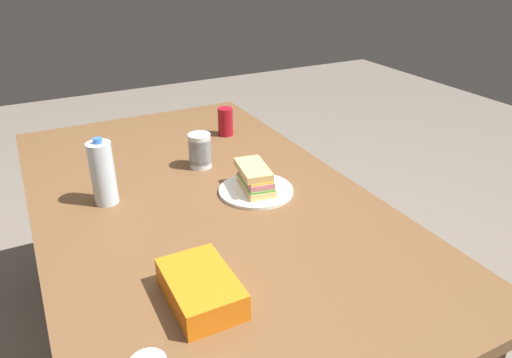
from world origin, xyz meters
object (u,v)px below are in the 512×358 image
at_px(paper_plate, 256,190).
at_px(water_bottle_tall, 103,173).
at_px(dining_table, 202,216).
at_px(plastic_cup_stack, 200,151).
at_px(chip_bag, 201,288).
at_px(sandwich, 255,178).
at_px(soda_can_red, 225,122).

relative_size(paper_plate, water_bottle_tall, 1.13).
bearing_deg(dining_table, plastic_cup_stack, -21.40).
bearing_deg(plastic_cup_stack, chip_bag, 158.71).
height_order(paper_plate, plastic_cup_stack, plastic_cup_stack).
bearing_deg(water_bottle_tall, dining_table, -110.23).
xyz_separation_m(dining_table, paper_plate, (-0.06, -0.18, 0.08)).
relative_size(sandwich, chip_bag, 0.85).
bearing_deg(chip_bag, paper_plate, -40.82).
distance_m(paper_plate, sandwich, 0.05).
relative_size(paper_plate, sandwich, 1.30).
bearing_deg(chip_bag, plastic_cup_stack, -21.20).
height_order(chip_bag, water_bottle_tall, water_bottle_tall).
bearing_deg(paper_plate, sandwich, 16.76).
relative_size(paper_plate, chip_bag, 1.10).
xyz_separation_m(paper_plate, plastic_cup_stack, (0.28, 0.09, 0.06)).
xyz_separation_m(dining_table, plastic_cup_stack, (0.22, -0.09, 0.14)).
bearing_deg(sandwich, paper_plate, -163.24).
height_order(paper_plate, soda_can_red, soda_can_red).
relative_size(dining_table, paper_plate, 7.12).
relative_size(dining_table, water_bottle_tall, 8.01).
distance_m(sandwich, water_bottle_tall, 0.49).
xyz_separation_m(soda_can_red, plastic_cup_stack, (-0.26, 0.22, 0.00)).
bearing_deg(paper_plate, soda_can_red, -13.30).
height_order(paper_plate, chip_bag, chip_bag).
xyz_separation_m(sandwich, chip_bag, (-0.43, 0.36, -0.02)).
distance_m(paper_plate, soda_can_red, 0.55).
height_order(dining_table, paper_plate, paper_plate).
xyz_separation_m(dining_table, sandwich, (-0.05, -0.18, 0.13)).
relative_size(water_bottle_tall, plastic_cup_stack, 1.72).
distance_m(sandwich, soda_can_red, 0.55).
bearing_deg(soda_can_red, water_bottle_tall, 122.11).
bearing_deg(plastic_cup_stack, dining_table, 158.60).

